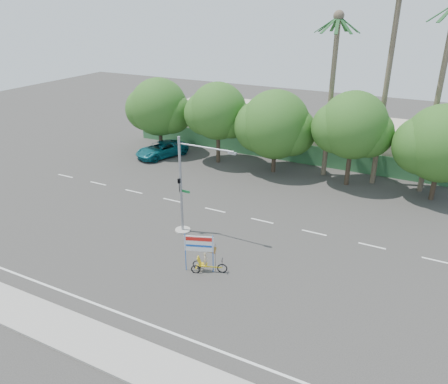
% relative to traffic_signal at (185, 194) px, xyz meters
% --- Properties ---
extents(ground, '(120.00, 120.00, 0.00)m').
position_rel_traffic_signal_xyz_m(ground, '(2.20, -3.98, -2.92)').
color(ground, '#33302D').
rests_on(ground, ground).
extents(sidewalk_near, '(50.00, 2.40, 0.12)m').
position_rel_traffic_signal_xyz_m(sidewalk_near, '(2.20, -11.48, -2.86)').
color(sidewalk_near, gray).
rests_on(sidewalk_near, ground).
extents(fence, '(38.00, 0.08, 2.00)m').
position_rel_traffic_signal_xyz_m(fence, '(2.20, 17.52, -1.92)').
color(fence, '#336B3D').
rests_on(fence, ground).
extents(building_left, '(12.00, 8.00, 4.00)m').
position_rel_traffic_signal_xyz_m(building_left, '(-7.80, 22.02, -0.92)').
color(building_left, beige).
rests_on(building_left, ground).
extents(building_right, '(14.00, 8.00, 3.60)m').
position_rel_traffic_signal_xyz_m(building_right, '(10.20, 22.02, -1.12)').
color(building_right, beige).
rests_on(building_right, ground).
extents(tree_far_left, '(7.14, 6.00, 7.96)m').
position_rel_traffic_signal_xyz_m(tree_far_left, '(-11.85, 14.02, 1.84)').
color(tree_far_left, '#473828').
rests_on(tree_far_left, ground).
extents(tree_left, '(6.66, 5.60, 8.07)m').
position_rel_traffic_signal_xyz_m(tree_left, '(-4.85, 14.02, 2.14)').
color(tree_left, '#473828').
rests_on(tree_left, ground).
extents(tree_center, '(7.62, 6.40, 7.85)m').
position_rel_traffic_signal_xyz_m(tree_center, '(1.14, 14.02, 1.55)').
color(tree_center, '#473828').
rests_on(tree_center, ground).
extents(tree_right, '(6.90, 5.80, 8.36)m').
position_rel_traffic_signal_xyz_m(tree_right, '(8.15, 14.02, 2.32)').
color(tree_right, '#473828').
rests_on(tree_right, ground).
extents(tree_far_right, '(7.38, 6.20, 7.94)m').
position_rel_traffic_signal_xyz_m(tree_far_right, '(15.15, 14.02, 1.73)').
color(tree_far_right, '#473828').
rests_on(tree_far_right, ground).
extents(palm_tall, '(3.73, 3.79, 17.45)m').
position_rel_traffic_signal_xyz_m(palm_tall, '(10.20, 15.52, 7.55)').
color(palm_tall, '#70604C').
rests_on(palm_tall, ground).
extents(palm_mid, '(3.73, 3.79, 15.45)m').
position_rel_traffic_signal_xyz_m(palm_mid, '(14.20, 15.52, 6.48)').
color(palm_mid, '#70604C').
rests_on(palm_mid, ground).
extents(palm_short, '(3.73, 3.79, 14.45)m').
position_rel_traffic_signal_xyz_m(palm_short, '(5.70, 15.52, 5.94)').
color(palm_short, '#70604C').
rests_on(palm_short, ground).
extents(traffic_signal, '(4.72, 1.10, 7.00)m').
position_rel_traffic_signal_xyz_m(traffic_signal, '(0.00, 0.00, 0.00)').
color(traffic_signal, gray).
rests_on(traffic_signal, ground).
extents(trike_billboard, '(2.45, 1.13, 2.54)m').
position_rel_traffic_signal_xyz_m(trike_billboard, '(3.55, -3.74, -1.90)').
color(trike_billboard, black).
rests_on(trike_billboard, ground).
extents(pickup_truck, '(4.51, 6.20, 1.57)m').
position_rel_traffic_signal_xyz_m(pickup_truck, '(-10.91, 12.82, -2.13)').
color(pickup_truck, '#0E5962').
rests_on(pickup_truck, ground).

